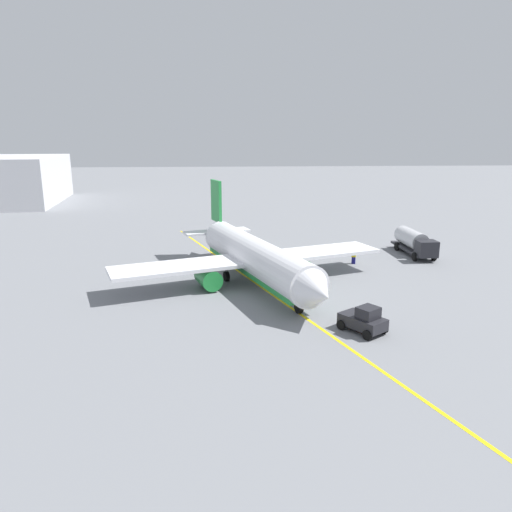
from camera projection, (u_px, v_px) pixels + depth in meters
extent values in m
plane|color=slate|center=(256.00, 283.00, 50.62)|extent=(400.00, 400.00, 0.00)
cylinder|color=white|center=(256.00, 257.00, 49.91)|extent=(22.87, 11.12, 3.83)
cube|color=#238C3D|center=(256.00, 266.00, 50.16)|extent=(21.45, 10.05, 1.07)
cone|color=white|center=(318.00, 292.00, 38.58)|extent=(4.21, 4.51, 3.68)
cone|color=white|center=(215.00, 231.00, 61.70)|extent=(5.27, 4.53, 3.25)
cube|color=#238C3D|center=(216.00, 201.00, 60.18)|extent=(3.14, 1.39, 5.20)
cube|color=white|center=(217.00, 231.00, 61.13)|extent=(5.02, 8.72, 0.24)
cube|color=white|center=(252.00, 259.00, 50.91)|extent=(14.28, 29.64, 0.36)
cylinder|color=#238C3D|center=(299.00, 267.00, 52.50)|extent=(3.71, 3.03, 2.10)
cylinder|color=#238C3D|center=(208.00, 278.00, 48.51)|extent=(3.71, 3.03, 2.10)
cylinder|color=#4C4C51|center=(299.00, 301.00, 41.84)|extent=(0.24, 0.24, 1.22)
cylinder|color=black|center=(299.00, 307.00, 41.99)|extent=(1.17, 0.74, 1.10)
cylinder|color=#4C4C51|center=(270.00, 266.00, 53.11)|extent=(0.24, 0.24, 1.22)
cylinder|color=black|center=(270.00, 271.00, 53.26)|extent=(1.17, 0.74, 1.10)
cylinder|color=#4C4C51|center=(226.00, 271.00, 51.12)|extent=(0.24, 0.24, 1.22)
cylinder|color=black|center=(226.00, 276.00, 51.27)|extent=(1.17, 0.74, 1.10)
cube|color=#2D2D33|center=(412.00, 249.00, 63.16)|extent=(8.95, 2.75, 0.30)
cube|color=#232328|center=(426.00, 249.00, 59.03)|extent=(2.07, 2.46, 2.00)
cube|color=black|center=(430.00, 247.00, 58.06)|extent=(0.22, 2.00, 0.90)
cylinder|color=silver|center=(411.00, 238.00, 63.42)|extent=(6.14, 2.47, 2.30)
cylinder|color=black|center=(434.00, 256.00, 59.80)|extent=(1.11, 0.38, 1.10)
cylinder|color=black|center=(415.00, 257.00, 59.56)|extent=(1.11, 0.38, 1.10)
cylinder|color=black|center=(414.00, 246.00, 65.37)|extent=(1.11, 0.38, 1.10)
cylinder|color=black|center=(397.00, 246.00, 65.12)|extent=(1.11, 0.38, 1.10)
cube|color=#232328|center=(362.00, 322.00, 37.96)|extent=(4.10, 3.70, 0.90)
cube|color=black|center=(368.00, 313.00, 37.36)|extent=(2.06, 2.11, 0.90)
cylinder|color=black|center=(341.00, 325.00, 38.44)|extent=(0.83, 0.70, 0.80)
cylinder|color=black|center=(357.00, 319.00, 39.66)|extent=(0.83, 0.70, 0.80)
cylinder|color=black|center=(367.00, 335.00, 36.48)|extent=(0.83, 0.70, 0.80)
cylinder|color=black|center=(383.00, 329.00, 37.69)|extent=(0.83, 0.70, 0.80)
cube|color=navy|center=(353.00, 260.00, 58.35)|extent=(0.47, 0.53, 0.85)
cube|color=yellow|center=(354.00, 255.00, 58.17)|extent=(0.54, 0.62, 0.60)
sphere|color=tan|center=(354.00, 251.00, 58.07)|extent=(0.24, 0.24, 0.24)
cone|color=#F2590F|center=(362.00, 327.00, 38.13)|extent=(0.59, 0.59, 0.65)
cube|color=silver|center=(20.00, 180.00, 110.82)|extent=(33.32, 20.45, 10.64)
cube|color=yellow|center=(256.00, 283.00, 50.61)|extent=(59.30, 20.84, 0.01)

